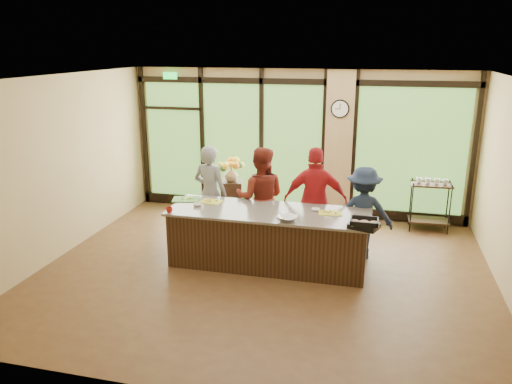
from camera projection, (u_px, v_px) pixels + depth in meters
The scene contains 24 objects.
floor at pixel (264, 272), 7.90m from camera, with size 7.00×7.00×0.00m, color #50301C.
ceiling at pixel (265, 78), 7.05m from camera, with size 7.00×7.00×0.00m, color white.
back_wall at pixel (297, 143), 10.27m from camera, with size 7.00×7.00×0.00m, color tan.
left_wall at pixel (59, 167), 8.28m from camera, with size 6.00×6.00×0.00m, color tan.
window_wall at pixel (305, 149), 10.22m from camera, with size 6.90×0.12×3.00m.
island_base at pixel (268, 239), 8.05m from camera, with size 3.10×1.00×0.88m, color #301D10.
countertop at pixel (269, 212), 7.92m from camera, with size 3.20×1.10×0.04m, color slate.
wall_clock at pixel (340, 109), 9.73m from camera, with size 0.36×0.04×0.36m.
cook_left at pixel (210, 193), 8.96m from camera, with size 0.65×0.42×1.77m, color gray.
cook_midleft at pixel (261, 198), 8.67m from camera, with size 0.87×0.68×1.79m, color maroon.
cook_midright at pixel (315, 201), 8.44m from camera, with size 1.08×0.45×1.84m, color #AB1A1E.
cook_right at pixel (363, 213), 8.26m from camera, with size 1.01×0.58×1.56m, color #192339.
roasting_pan at pixel (364, 226), 7.16m from camera, with size 0.40×0.31×0.07m, color black.
mixing_bowl at pixel (287, 218), 7.47m from camera, with size 0.29×0.29×0.07m, color silver.
cutting_board_left at pixel (186, 199), 8.49m from camera, with size 0.44×0.33×0.01m, color #509335.
cutting_board_center at pixel (211, 202), 8.36m from camera, with size 0.36×0.27×0.01m, color gold.
cutting_board_right at pixel (330, 213), 7.80m from camera, with size 0.36×0.27×0.01m, color gold.
prep_bowl_near at pixel (197, 205), 8.15m from camera, with size 0.14×0.14×0.05m, color white.
prep_bowl_mid at pixel (281, 216), 7.61m from camera, with size 0.12×0.12×0.04m, color white.
prep_bowl_far at pixel (316, 210), 7.92m from camera, with size 0.13×0.13×0.03m, color white.
red_ramekin at pixel (169, 210), 7.83m from camera, with size 0.11×0.11×0.08m, color #A31810.
flower_stand at pixel (232, 201), 10.09m from camera, with size 0.42×0.42×0.83m, color #301D10.
flower_vase at pixel (231, 174), 9.93m from camera, with size 0.27×0.27×0.28m, color #8E744D.
bar_cart at pixel (430, 199), 9.53m from camera, with size 0.76×0.45×1.03m.
Camera 1 is at (1.61, -7.03, 3.46)m, focal length 35.00 mm.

